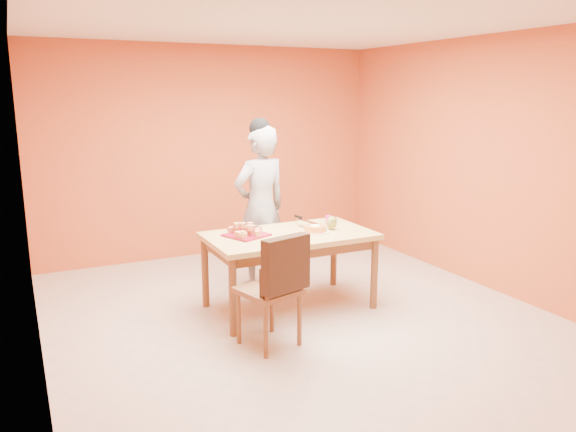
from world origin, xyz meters
name	(u,v)px	position (x,y,z in m)	size (l,w,h in m)	color
floor	(299,317)	(0.00, 0.00, 0.00)	(5.00, 5.00, 0.00)	#BBB59F
ceiling	(300,21)	(0.00, 0.00, 2.70)	(5.00, 5.00, 0.00)	silver
wall_back	(211,152)	(0.00, 2.50, 1.35)	(4.50, 4.50, 0.00)	#B8502A
wall_left	(27,197)	(-2.25, 0.00, 1.35)	(5.00, 5.00, 0.00)	#B8502A
wall_right	(485,164)	(2.25, 0.00, 1.35)	(5.00, 5.00, 0.00)	#B8502A
dining_table	(289,243)	(0.03, 0.27, 0.67)	(1.60, 0.90, 0.76)	tan
dining_chair	(270,288)	(-0.50, -0.44, 0.51)	(0.56, 0.63, 0.99)	brown
pastry_pile	(246,229)	(-0.38, 0.35, 0.83)	(0.31, 0.31, 0.10)	tan
person	(261,208)	(0.04, 0.98, 0.88)	(0.64, 0.42, 1.77)	#969799
pastry_platter	(246,235)	(-0.38, 0.35, 0.77)	(0.35, 0.35, 0.02)	maroon
red_dinner_plate	(240,229)	(-0.34, 0.62, 0.77)	(0.26, 0.26, 0.02)	maroon
white_cake_plate	(315,232)	(0.28, 0.20, 0.77)	(0.28, 0.28, 0.01)	white
sponge_cake	(315,228)	(0.28, 0.20, 0.80)	(0.22, 0.22, 0.05)	orange
cake_server	(307,221)	(0.29, 0.38, 0.83)	(0.06, 0.29, 0.01)	silver
egg_ornament	(332,223)	(0.48, 0.22, 0.83)	(0.11, 0.09, 0.14)	olive
magenta_glass	(328,220)	(0.58, 0.45, 0.80)	(0.06, 0.06, 0.09)	#D31F7E
checker_tin	(332,219)	(0.71, 0.59, 0.77)	(0.09, 0.09, 0.03)	#3B2310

